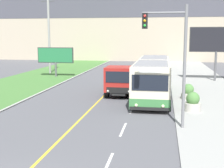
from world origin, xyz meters
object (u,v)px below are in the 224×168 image
at_px(traffic_light_mast, 173,52).
at_px(billboard_small, 55,56).
at_px(dump_truck, 122,80).
at_px(city_bus, 153,78).
at_px(planter_round_near, 193,103).
at_px(utility_pole_far, 49,33).
at_px(billboard_large, 217,41).
at_px(planter_round_second, 188,92).

bearing_deg(traffic_light_mast, billboard_small, 124.48).
bearing_deg(billboard_small, dump_truck, -47.65).
xyz_separation_m(city_bus, planter_round_near, (2.71, -4.64, -0.91)).
bearing_deg(city_bus, utility_pole_far, 135.30).
distance_m(city_bus, dump_truck, 2.57).
xyz_separation_m(billboard_large, billboard_small, (-18.16, 0.91, -1.83)).
bearing_deg(planter_round_near, dump_truck, 136.59).
bearing_deg(utility_pole_far, planter_round_second, -41.14).
xyz_separation_m(city_bus, dump_truck, (-2.53, 0.32, -0.30)).
distance_m(city_bus, planter_round_second, 2.97).
xyz_separation_m(planter_round_near, planter_round_second, (-0.01, 3.88, -0.04)).
bearing_deg(billboard_large, city_bus, -122.91).
height_order(billboard_large, planter_round_second, billboard_large).
distance_m(traffic_light_mast, billboard_small, 23.26).
xyz_separation_m(billboard_small, planter_round_near, (14.60, -15.23, -1.87)).
xyz_separation_m(dump_truck, utility_pole_far, (-11.23, 13.31, 4.02)).
bearing_deg(dump_truck, billboard_small, 132.35).
bearing_deg(traffic_light_mast, dump_truck, 113.10).
height_order(traffic_light_mast, billboard_large, traffic_light_mast).
bearing_deg(billboard_small, city_bus, -41.68).
distance_m(dump_truck, billboard_small, 13.95).
distance_m(utility_pole_far, planter_round_near, 25.03).
bearing_deg(traffic_light_mast, utility_pole_far, 124.11).
xyz_separation_m(traffic_light_mast, planter_round_near, (1.46, 3.91, -3.44)).
height_order(dump_truck, billboard_large, billboard_large).
height_order(utility_pole_far, billboard_small, utility_pole_far).
bearing_deg(city_bus, planter_round_near, -59.72).
bearing_deg(utility_pole_far, planter_round_near, -47.95).
bearing_deg(planter_round_second, utility_pole_far, 138.86).
height_order(billboard_small, planter_round_second, billboard_small).
xyz_separation_m(utility_pole_far, billboard_small, (1.87, -3.04, -2.77)).
bearing_deg(traffic_light_mast, billboard_large, 74.62).
xyz_separation_m(dump_truck, planter_round_near, (5.24, -4.96, -0.61)).
height_order(dump_truck, billboard_small, billboard_small).
height_order(traffic_light_mast, planter_round_second, traffic_light_mast).
bearing_deg(city_bus, traffic_light_mast, -81.68).
bearing_deg(city_bus, dump_truck, 172.90).
relative_size(city_bus, planter_round_second, 10.13).
xyz_separation_m(city_bus, billboard_small, (-11.89, 10.59, 0.96)).
height_order(city_bus, traffic_light_mast, traffic_light_mast).
relative_size(traffic_light_mast, planter_round_near, 5.19).
xyz_separation_m(dump_truck, billboard_small, (-9.36, 10.27, 1.25)).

